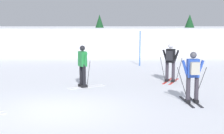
{
  "coord_description": "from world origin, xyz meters",
  "views": [
    {
      "loc": [
        1.59,
        -10.07,
        2.75
      ],
      "look_at": [
        1.7,
        3.13,
        0.9
      ],
      "focal_mm": 54.68,
      "sensor_mm": 36.0,
      "label": 1
    }
  ],
  "objects_px": {
    "skier_blue": "(193,75)",
    "conifer_far_left": "(100,29)",
    "conifer_far_right": "(189,30)",
    "skier_green": "(83,65)",
    "trail_marker_pole": "(140,48)",
    "skier_black": "(170,61)"
  },
  "relations": [
    {
      "from": "skier_blue",
      "to": "conifer_far_left",
      "type": "distance_m",
      "value": 17.59
    },
    {
      "from": "conifer_far_left",
      "to": "conifer_far_right",
      "type": "distance_m",
      "value": 7.47
    },
    {
      "from": "skier_green",
      "to": "trail_marker_pole",
      "type": "xyz_separation_m",
      "value": [
        2.9,
        6.51,
        0.12
      ]
    },
    {
      "from": "skier_green",
      "to": "trail_marker_pole",
      "type": "height_order",
      "value": "trail_marker_pole"
    },
    {
      "from": "skier_black",
      "to": "trail_marker_pole",
      "type": "distance_m",
      "value": 5.45
    },
    {
      "from": "skier_black",
      "to": "conifer_far_right",
      "type": "distance_m",
      "value": 14.24
    },
    {
      "from": "skier_black",
      "to": "conifer_far_right",
      "type": "bearing_deg",
      "value": 73.63
    },
    {
      "from": "skier_blue",
      "to": "conifer_far_right",
      "type": "bearing_deg",
      "value": 77.26
    },
    {
      "from": "skier_blue",
      "to": "skier_black",
      "type": "bearing_deg",
      "value": 90.88
    },
    {
      "from": "conifer_far_left",
      "to": "conifer_far_right",
      "type": "xyz_separation_m",
      "value": [
        7.47,
        0.26,
        -0.1
      ]
    },
    {
      "from": "trail_marker_pole",
      "to": "conifer_far_right",
      "type": "bearing_deg",
      "value": 59.54
    },
    {
      "from": "trail_marker_pole",
      "to": "conifer_far_left",
      "type": "distance_m",
      "value": 8.46
    },
    {
      "from": "conifer_far_left",
      "to": "trail_marker_pole",
      "type": "bearing_deg",
      "value": -71.91
    },
    {
      "from": "trail_marker_pole",
      "to": "conifer_far_right",
      "type": "xyz_separation_m",
      "value": [
        4.86,
        8.26,
        0.81
      ]
    },
    {
      "from": "skier_blue",
      "to": "trail_marker_pole",
      "type": "height_order",
      "value": "trail_marker_pole"
    },
    {
      "from": "trail_marker_pole",
      "to": "conifer_far_right",
      "type": "relative_size",
      "value": 0.66
    },
    {
      "from": "skier_black",
      "to": "skier_blue",
      "type": "bearing_deg",
      "value": -89.12
    },
    {
      "from": "skier_blue",
      "to": "conifer_far_left",
      "type": "xyz_separation_m",
      "value": [
        -3.52,
        17.21,
        0.99
      ]
    },
    {
      "from": "skier_black",
      "to": "skier_green",
      "type": "bearing_deg",
      "value": -163.23
    },
    {
      "from": "skier_blue",
      "to": "skier_black",
      "type": "relative_size",
      "value": 1.0
    },
    {
      "from": "conifer_far_left",
      "to": "skier_black",
      "type": "bearing_deg",
      "value": -75.5
    },
    {
      "from": "skier_black",
      "to": "trail_marker_pole",
      "type": "bearing_deg",
      "value": 98.95
    }
  ]
}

